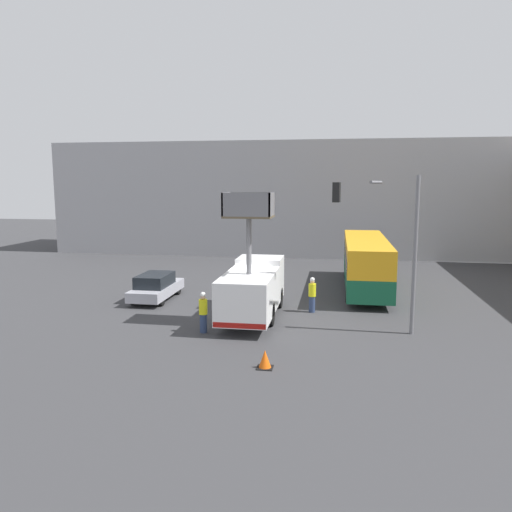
# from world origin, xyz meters

# --- Properties ---
(ground_plane) EXTENTS (120.00, 120.00, 0.00)m
(ground_plane) POSITION_xyz_m (0.00, 0.00, 0.00)
(ground_plane) COLOR #38383A
(building_backdrop_far) EXTENTS (44.00, 10.00, 10.35)m
(building_backdrop_far) POSITION_xyz_m (0.00, 24.52, 5.18)
(building_backdrop_far) COLOR #9E9EA3
(building_backdrop_far) RESTS_ON ground_plane
(utility_truck) EXTENTS (2.35, 6.94, 6.22)m
(utility_truck) POSITION_xyz_m (0.56, -0.70, 1.59)
(utility_truck) COLOR white
(utility_truck) RESTS_ON ground_plane
(city_bus) EXTENTS (2.52, 11.74, 3.20)m
(city_bus) POSITION_xyz_m (6.39, 7.16, 1.87)
(city_bus) COLOR #145638
(city_bus) RESTS_ON ground_plane
(traffic_light_pole) EXTENTS (3.71, 3.46, 6.98)m
(traffic_light_pole) POSITION_xyz_m (6.79, -1.86, 4.68)
(traffic_light_pole) COLOR slate
(traffic_light_pole) RESTS_ON ground_plane
(road_worker_near_truck) EXTENTS (0.38, 0.38, 1.86)m
(road_worker_near_truck) POSITION_xyz_m (-1.24, -3.38, 0.93)
(road_worker_near_truck) COLOR navy
(road_worker_near_truck) RESTS_ON ground_plane
(road_worker_directing) EXTENTS (0.38, 0.38, 1.84)m
(road_worker_directing) POSITION_xyz_m (3.38, 0.97, 0.92)
(road_worker_directing) COLOR navy
(road_worker_directing) RESTS_ON ground_plane
(traffic_cone_near_truck) EXTENTS (0.59, 0.59, 0.67)m
(traffic_cone_near_truck) POSITION_xyz_m (2.11, -7.24, 0.31)
(traffic_cone_near_truck) COLOR black
(traffic_cone_near_truck) RESTS_ON ground_plane
(parked_car_curbside) EXTENTS (1.83, 4.67, 1.52)m
(parked_car_curbside) POSITION_xyz_m (-5.60, 2.34, 0.76)
(parked_car_curbside) COLOR #A8A8B2
(parked_car_curbside) RESTS_ON ground_plane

